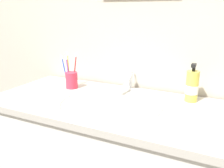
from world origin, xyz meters
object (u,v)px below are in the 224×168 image
object	(u,v)px
toothbrush_cup	(72,80)
toothbrush_purple	(68,69)
faucet	(128,82)
toothbrush_yellow	(68,67)
soap_dispenser	(192,87)
toothbrush_blue	(64,69)
toothbrush_red	(75,68)

from	to	relation	value
toothbrush_cup	toothbrush_purple	distance (m)	0.07
faucet	toothbrush_yellow	distance (m)	0.35
faucet	soap_dispenser	bearing A→B (deg)	-3.87
faucet	toothbrush_yellow	bearing A→B (deg)	-165.69
toothbrush_yellow	faucet	bearing A→B (deg)	14.31
toothbrush_blue	soap_dispenser	distance (m)	0.69
toothbrush_yellow	toothbrush_cup	bearing A→B (deg)	-25.92
toothbrush_red	soap_dispenser	xyz separation A→B (m)	(0.63, 0.06, -0.04)
faucet	toothbrush_purple	distance (m)	0.35
toothbrush_yellow	toothbrush_red	bearing A→B (deg)	5.49
toothbrush_red	toothbrush_yellow	size ratio (longest dim) A/B	0.99
toothbrush_purple	toothbrush_yellow	world-z (taller)	toothbrush_yellow
toothbrush_red	toothbrush_purple	size ratio (longest dim) A/B	1.08
toothbrush_blue	soap_dispenser	bearing A→B (deg)	6.62
faucet	toothbrush_cup	size ratio (longest dim) A/B	1.83
toothbrush_red	toothbrush_yellow	xyz separation A→B (m)	(-0.04, -0.00, 0.00)
toothbrush_red	toothbrush_purple	world-z (taller)	toothbrush_red
toothbrush_cup	toothbrush_red	distance (m)	0.07
faucet	toothbrush_purple	size ratio (longest dim) A/B	0.92
toothbrush_cup	soap_dispenser	bearing A→B (deg)	6.76
toothbrush_yellow	soap_dispenser	world-z (taller)	toothbrush_yellow
toothbrush_cup	toothbrush_blue	world-z (taller)	toothbrush_blue
toothbrush_purple	soap_dispenser	world-z (taller)	soap_dispenser
faucet	toothbrush_cup	distance (m)	0.32
faucet	toothbrush_blue	world-z (taller)	toothbrush_blue
faucet	toothbrush_red	distance (m)	0.31
toothbrush_purple	soap_dispenser	bearing A→B (deg)	6.33
faucet	toothbrush_purple	world-z (taller)	toothbrush_purple
toothbrush_purple	faucet	bearing A→B (deg)	16.40
toothbrush_purple	soap_dispenser	distance (m)	0.67
toothbrush_red	soap_dispenser	world-z (taller)	toothbrush_red
toothbrush_cup	toothbrush_yellow	xyz separation A→B (m)	(-0.03, 0.01, 0.07)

